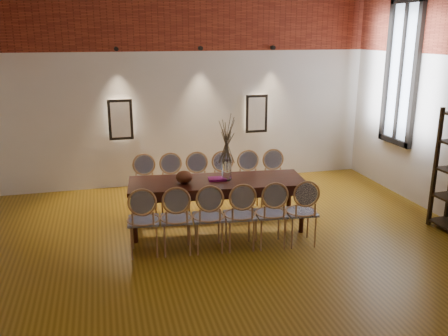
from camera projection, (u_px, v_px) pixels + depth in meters
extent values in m
cube|color=#916716|center=(242.00, 262.00, 6.09)|extent=(7.00, 7.00, 0.02)
cube|color=silver|center=(189.00, 78.00, 8.84)|extent=(7.00, 0.10, 4.00)
cube|color=maroon|center=(188.00, 8.00, 8.43)|extent=(7.00, 0.02, 1.50)
cube|color=#FFEAC6|center=(120.00, 120.00, 8.62)|extent=(0.36, 0.06, 0.66)
cube|color=#FFEAC6|center=(256.00, 114.00, 9.25)|extent=(0.36, 0.06, 0.66)
cylinder|color=black|center=(116.00, 49.00, 8.25)|extent=(0.08, 0.10, 0.08)
cylinder|color=black|center=(200.00, 48.00, 8.61)|extent=(0.08, 0.10, 0.08)
cylinder|color=black|center=(273.00, 48.00, 8.95)|extent=(0.08, 0.10, 0.08)
cube|color=silver|center=(402.00, 73.00, 8.19)|extent=(0.02, 0.78, 2.38)
cube|color=black|center=(401.00, 73.00, 8.19)|extent=(0.08, 0.90, 2.50)
cube|color=black|center=(401.00, 73.00, 8.19)|extent=(0.06, 0.06, 2.40)
cube|color=#38130B|center=(217.00, 205.00, 7.01)|extent=(2.63, 1.09, 0.75)
cylinder|color=silver|center=(227.00, 170.00, 6.88)|extent=(0.14, 0.14, 0.30)
ellipsoid|color=#592914|center=(184.00, 177.00, 6.76)|extent=(0.24, 0.24, 0.18)
cube|color=#7D0F5B|center=(217.00, 179.00, 6.93)|extent=(0.28, 0.21, 0.03)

